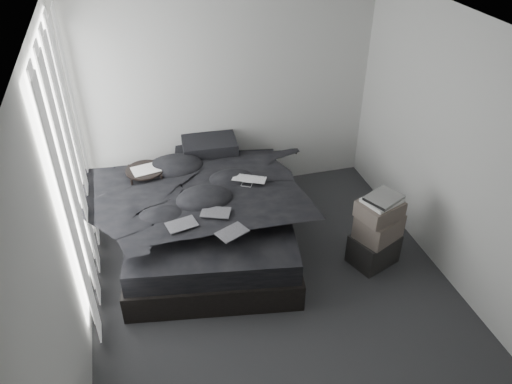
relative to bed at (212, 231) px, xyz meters
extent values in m
cube|color=#2C2D2F|center=(0.46, -1.02, -0.16)|extent=(3.60, 4.20, 0.01)
cube|color=white|center=(0.46, -1.02, 2.44)|extent=(3.60, 4.20, 0.01)
cube|color=silver|center=(0.46, 1.08, 1.14)|extent=(3.60, 0.01, 2.60)
cube|color=silver|center=(-1.34, -1.02, 1.14)|extent=(0.01, 4.20, 2.60)
cube|color=silver|center=(2.26, -1.02, 1.14)|extent=(0.01, 4.20, 2.60)
cube|color=white|center=(-1.32, -0.12, 1.19)|extent=(0.02, 2.00, 2.30)
cube|color=white|center=(-1.27, -0.12, 1.12)|extent=(0.06, 2.12, 2.48)
cube|color=black|center=(0.00, 0.00, 0.00)|extent=(2.09, 2.54, 0.31)
cube|color=black|center=(0.00, 0.00, 0.28)|extent=(2.01, 2.47, 0.24)
imported|color=black|center=(-0.01, -0.05, 0.53)|extent=(1.99, 2.21, 0.27)
cube|color=black|center=(0.10, 0.88, 0.48)|extent=(0.76, 0.58, 0.16)
cube|color=black|center=(0.17, 0.85, 0.63)|extent=(0.67, 0.48, 0.14)
imported|color=silver|center=(0.42, -0.02, 0.68)|extent=(0.43, 0.38, 0.03)
cube|color=black|center=(-0.38, -0.55, 0.67)|extent=(0.32, 0.25, 0.01)
cube|color=black|center=(-0.02, -0.45, 0.68)|extent=(0.34, 0.28, 0.01)
cube|color=black|center=(0.06, -0.80, 0.68)|extent=(0.34, 0.29, 0.01)
cylinder|color=black|center=(-0.63, 0.49, 0.23)|extent=(0.43, 0.43, 0.78)
cube|color=white|center=(-0.62, 0.47, 0.63)|extent=(0.34, 0.28, 0.02)
cube|color=black|center=(-0.84, 0.14, -0.09)|extent=(0.16, 0.20, 0.13)
cube|color=black|center=(1.62, -0.78, 0.02)|extent=(0.57, 0.51, 0.35)
cube|color=brown|center=(1.63, -0.79, 0.32)|extent=(0.54, 0.50, 0.26)
cube|color=brown|center=(1.61, -0.79, 0.55)|extent=(0.50, 0.45, 0.18)
cube|color=silver|center=(1.62, -0.78, 0.65)|extent=(0.43, 0.39, 0.04)
cube|color=silver|center=(1.63, -0.79, 0.69)|extent=(0.43, 0.40, 0.03)
camera|label=1|loc=(-0.69, -4.39, 3.55)|focal=35.00mm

